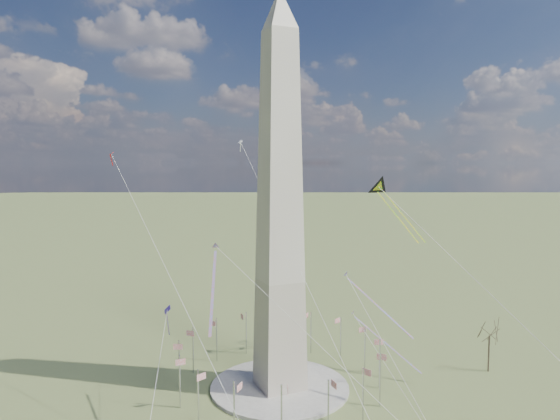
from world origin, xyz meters
name	(u,v)px	position (x,y,z in m)	size (l,w,h in m)	color
ground	(280,388)	(0.00, 0.00, 0.00)	(2000.00, 2000.00, 0.00)	#4E6532
plaza	(280,387)	(0.00, 0.00, 0.40)	(36.00, 36.00, 0.80)	#ADAB9E
washington_monument	(280,205)	(0.00, 0.00, 47.95)	(15.56, 15.56, 100.00)	#B0AB94
flagpole_ring	(280,361)	(0.00, 0.00, 7.27)	(54.40, 54.40, 13.00)	silver
tree_near	(490,333)	(58.18, -13.53, 11.15)	(8.93, 8.93, 15.63)	#453B2A
kite_delta_black	(381,190)	(38.64, 11.84, 50.34)	(8.10, 21.71, 18.01)	black
kite_diamond_purple	(168,313)	(-26.83, 9.46, 20.68)	(1.59, 2.57, 8.15)	navy
kite_streamer_left	(369,297)	(19.33, -11.45, 25.14)	(9.50, 18.31, 13.53)	#D74922
kite_streamer_mid	(214,275)	(-20.11, -9.98, 34.01)	(8.59, 21.36, 15.24)	#D74922
kite_streamer_right	(376,334)	(28.52, -1.64, 11.07)	(12.67, 17.84, 14.23)	#D74922
kite_small_red	(111,156)	(-37.44, 30.17, 60.52)	(1.25, 1.82, 3.86)	red
kite_small_white	(240,143)	(4.89, 44.47, 65.17)	(1.42, 1.40, 4.06)	silver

